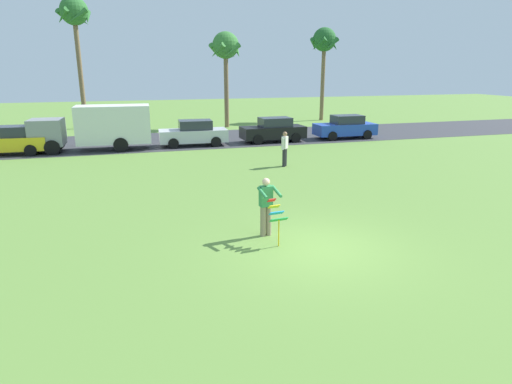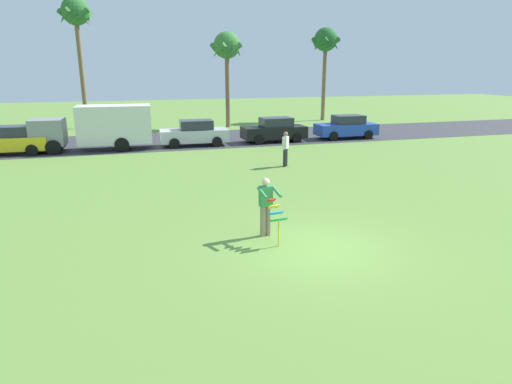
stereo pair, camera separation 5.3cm
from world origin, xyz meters
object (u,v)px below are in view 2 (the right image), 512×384
at_px(parked_car_black, 274,130).
at_px(parked_truck_grey_van, 100,126).
at_px(kite_held, 276,215).
at_px(palm_tree_far_left, 326,43).
at_px(parked_car_silver, 195,133).
at_px(palm_tree_right_near, 76,18).
at_px(palm_tree_centre_far, 227,49).
at_px(person_walker_near, 285,148).
at_px(parked_car_yellow, 10,141).
at_px(person_kite_flyer, 266,205).
at_px(parked_car_blue, 346,127).

bearing_deg(parked_car_black, parked_truck_grey_van, 180.00).
bearing_deg(parked_car_black, kite_held, -108.41).
xyz_separation_m(parked_car_black, palm_tree_far_left, (8.42, 10.77, 6.10)).
height_order(kite_held, parked_car_black, parked_car_black).
xyz_separation_m(parked_car_silver, palm_tree_right_near, (-7.18, 10.74, 7.65)).
xyz_separation_m(parked_car_black, palm_tree_centre_far, (-1.26, 8.34, 5.42)).
distance_m(palm_tree_right_near, person_walker_near, 22.23).
bearing_deg(parked_car_yellow, palm_tree_right_near, 72.91).
height_order(kite_held, palm_tree_centre_far, palm_tree_centre_far).
bearing_deg(parked_car_silver, parked_car_black, 0.02).
relative_size(person_kite_flyer, parked_truck_grey_van, 0.26).
bearing_deg(palm_tree_far_left, parked_car_silver, -141.83).
distance_m(person_kite_flyer, palm_tree_centre_far, 25.31).
bearing_deg(palm_tree_centre_far, parked_car_black, -81.43).
height_order(kite_held, palm_tree_far_left, palm_tree_far_left).
xyz_separation_m(parked_car_blue, person_walker_near, (-7.16, -7.33, 0.16)).
relative_size(parked_car_yellow, parked_car_blue, 1.01).
relative_size(person_kite_flyer, parked_car_yellow, 0.41).
height_order(person_kite_flyer, parked_car_silver, person_kite_flyer).
bearing_deg(palm_tree_right_near, parked_car_yellow, -107.09).
height_order(parked_car_yellow, parked_truck_grey_van, parked_truck_grey_van).
bearing_deg(palm_tree_right_near, palm_tree_centre_far, -12.07).
bearing_deg(palm_tree_centre_far, person_kite_flyer, -100.20).
distance_m(parked_car_yellow, palm_tree_centre_far, 17.59).
height_order(palm_tree_right_near, palm_tree_far_left, palm_tree_right_near).
xyz_separation_m(kite_held, parked_car_silver, (0.28, 16.72, -0.08)).
distance_m(kite_held, parked_car_silver, 16.72).
bearing_deg(kite_held, person_walker_near, 68.61).
xyz_separation_m(palm_tree_right_near, palm_tree_centre_far, (11.21, -2.40, -2.23)).
bearing_deg(parked_truck_grey_van, palm_tree_right_near, 98.54).
bearing_deg(palm_tree_centre_far, kite_held, -99.76).
bearing_deg(person_kite_flyer, person_walker_near, 66.67).
relative_size(person_kite_flyer, palm_tree_right_near, 0.17).
bearing_deg(parked_truck_grey_van, person_walker_near, -39.30).
bearing_deg(parked_car_blue, parked_car_yellow, -180.00).
distance_m(kite_held, parked_truck_grey_van, 17.54).
distance_m(palm_tree_centre_far, person_walker_near, 16.54).
bearing_deg(palm_tree_centre_far, palm_tree_right_near, 167.93).
bearing_deg(parked_truck_grey_van, parked_car_blue, -0.01).
relative_size(parked_truck_grey_van, parked_car_black, 1.59).
bearing_deg(parked_car_blue, kite_held, -122.95).
bearing_deg(parked_truck_grey_van, kite_held, -72.46).
bearing_deg(palm_tree_far_left, parked_truck_grey_van, -150.79).
distance_m(person_kite_flyer, palm_tree_far_left, 30.84).
height_order(parked_truck_grey_van, palm_tree_far_left, palm_tree_far_left).
xyz_separation_m(parked_truck_grey_van, parked_car_silver, (5.56, -0.00, -0.64)).
bearing_deg(parked_car_blue, palm_tree_right_near, 148.81).
relative_size(parked_car_yellow, parked_car_black, 1.00).
xyz_separation_m(palm_tree_centre_far, palm_tree_far_left, (9.68, 2.44, 0.68)).
bearing_deg(person_kite_flyer, palm_tree_far_left, 62.32).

